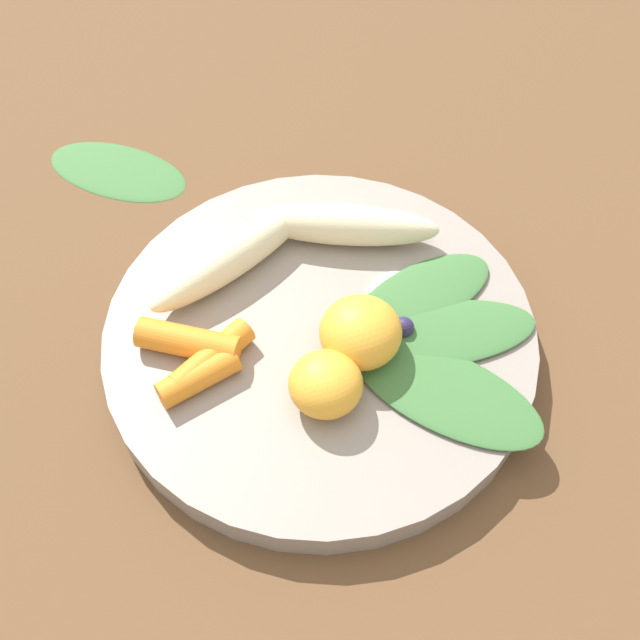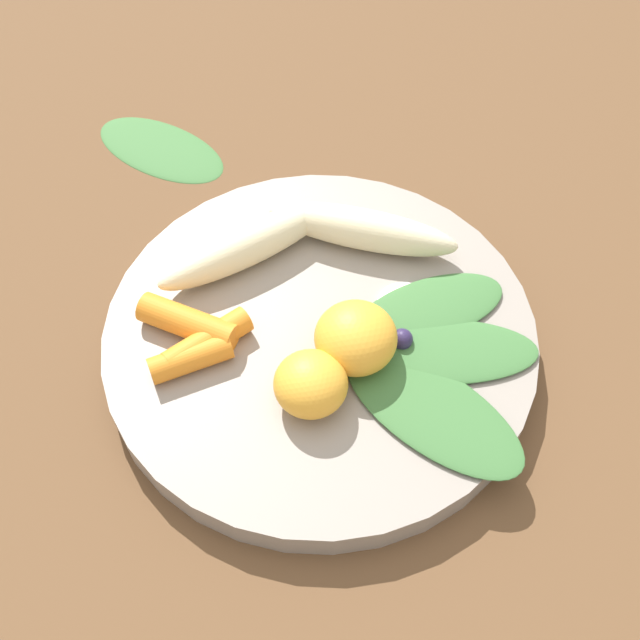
{
  "view_description": "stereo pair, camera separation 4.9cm",
  "coord_description": "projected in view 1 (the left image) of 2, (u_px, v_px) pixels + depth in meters",
  "views": [
    {
      "loc": [
        0.15,
        -0.24,
        0.44
      ],
      "look_at": [
        0.0,
        0.0,
        0.03
      ],
      "focal_mm": 44.15,
      "sensor_mm": 36.0,
      "label": 1
    },
    {
      "loc": [
        0.19,
        -0.21,
        0.44
      ],
      "look_at": [
        0.0,
        0.0,
        0.03
      ],
      "focal_mm": 44.15,
      "sensor_mm": 36.0,
      "label": 2
    }
  ],
  "objects": [
    {
      "name": "bowl",
      "position": [
        320.0,
        339.0,
        0.51
      ],
      "size": [
        0.28,
        0.28,
        0.02
      ],
      "primitive_type": "cylinder",
      "color": "gray",
      "rests_on": "ground_plane"
    },
    {
      "name": "kale_leaf_rear",
      "position": [
        424.0,
        293.0,
        0.52
      ],
      "size": [
        0.09,
        0.11,
        0.0
      ],
      "primitive_type": "ellipsoid",
      "rotation": [
        0.0,
        0.0,
        7.39
      ],
      "color": "#3D7038",
      "rests_on": "bowl"
    },
    {
      "name": "carrot_mid_left",
      "position": [
        212.0,
        357.0,
        0.48
      ],
      "size": [
        0.03,
        0.06,
        0.02
      ],
      "primitive_type": "cylinder",
      "rotation": [
        0.0,
        1.57,
        4.53
      ],
      "color": "orange",
      "rests_on": "bowl"
    },
    {
      "name": "kale_leaf_left",
      "position": [
        448.0,
        389.0,
        0.47
      ],
      "size": [
        0.13,
        0.06,
        0.0
      ],
      "primitive_type": "ellipsoid",
      "rotation": [
        0.0,
        0.0,
        6.31
      ],
      "color": "#3D7038",
      "rests_on": "bowl"
    },
    {
      "name": "blueberry_pile",
      "position": [
        375.0,
        320.0,
        0.5
      ],
      "size": [
        0.05,
        0.03,
        0.02
      ],
      "color": "#2D234C",
      "rests_on": "bowl"
    },
    {
      "name": "kale_leaf_right",
      "position": [
        437.0,
        334.0,
        0.5
      ],
      "size": [
        0.13,
        0.12,
        0.0
      ],
      "primitive_type": "ellipsoid",
      "rotation": [
        0.0,
        0.0,
        7.01
      ],
      "color": "#3D7038",
      "rests_on": "bowl"
    },
    {
      "name": "orange_segment_near",
      "position": [
        356.0,
        338.0,
        0.48
      ],
      "size": [
        0.05,
        0.05,
        0.04
      ],
      "primitive_type": "ellipsoid",
      "color": "#F4A833",
      "rests_on": "bowl"
    },
    {
      "name": "kale_leaf_stray",
      "position": [
        117.0,
        169.0,
        0.61
      ],
      "size": [
        0.12,
        0.08,
        0.01
      ],
      "primitive_type": "ellipsoid",
      "rotation": [
        0.0,
        0.0,
        3.33
      ],
      "color": "#3D7038",
      "rests_on": "ground_plane"
    },
    {
      "name": "carrot_mid_right",
      "position": [
        198.0,
        377.0,
        0.47
      ],
      "size": [
        0.04,
        0.05,
        0.02
      ],
      "primitive_type": "cylinder",
      "rotation": [
        0.0,
        1.57,
        4.28
      ],
      "color": "orange",
      "rests_on": "bowl"
    },
    {
      "name": "banana_peeled_left",
      "position": [
        232.0,
        256.0,
        0.52
      ],
      "size": [
        0.06,
        0.13,
        0.03
      ],
      "primitive_type": "ellipsoid",
      "rotation": [
        0.0,
        0.0,
        4.44
      ],
      "color": "beige",
      "rests_on": "bowl"
    },
    {
      "name": "orange_segment_far",
      "position": [
        326.0,
        384.0,
        0.46
      ],
      "size": [
        0.04,
        0.04,
        0.03
      ],
      "primitive_type": "ellipsoid",
      "color": "#F4A833",
      "rests_on": "bowl"
    },
    {
      "name": "carrot_front",
      "position": [
        188.0,
        342.0,
        0.49
      ],
      "size": [
        0.07,
        0.04,
        0.02
      ],
      "primitive_type": "cylinder",
      "rotation": [
        0.0,
        1.57,
        3.46
      ],
      "color": "orange",
      "rests_on": "bowl"
    },
    {
      "name": "coconut_shred_patch",
      "position": [
        398.0,
        294.0,
        0.52
      ],
      "size": [
        0.04,
        0.04,
        0.0
      ],
      "primitive_type": "cylinder",
      "color": "white",
      "rests_on": "bowl"
    },
    {
      "name": "banana_peeled_right",
      "position": [
        343.0,
        225.0,
        0.54
      ],
      "size": [
        0.13,
        0.09,
        0.03
      ],
      "primitive_type": "ellipsoid",
      "rotation": [
        0.0,
        0.0,
        3.62
      ],
      "color": "beige",
      "rests_on": "bowl"
    },
    {
      "name": "ground_plane",
      "position": [
        320.0,
        348.0,
        0.52
      ],
      "size": [
        2.4,
        2.4,
        0.0
      ],
      "primitive_type": "plane",
      "color": "brown"
    }
  ]
}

